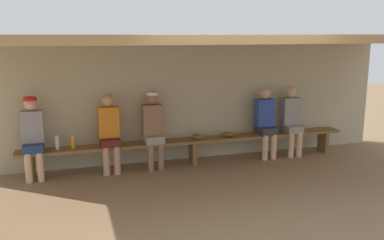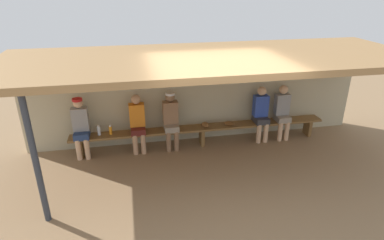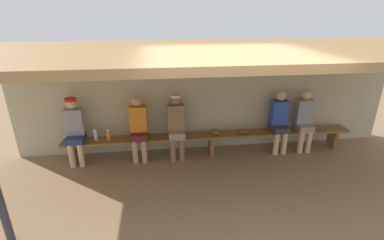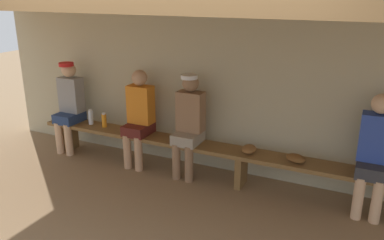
% 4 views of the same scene
% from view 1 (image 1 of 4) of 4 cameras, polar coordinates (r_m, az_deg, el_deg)
% --- Properties ---
extents(ground_plane, '(24.00, 24.00, 0.00)m').
position_cam_1_polar(ground_plane, '(6.26, 4.38, -10.11)').
color(ground_plane, '#8C6D4C').
extents(back_wall, '(8.00, 0.20, 2.20)m').
position_cam_1_polar(back_wall, '(7.80, -0.87, 2.70)').
color(back_wall, '#B7AD8C').
rests_on(back_wall, ground).
extents(dugout_roof, '(8.00, 2.80, 0.12)m').
position_cam_1_polar(dugout_roof, '(6.47, 2.39, 11.15)').
color(dugout_roof, '#9E7547').
rests_on(dugout_roof, back_wall).
extents(bench, '(6.00, 0.36, 0.46)m').
position_cam_1_polar(bench, '(7.53, 0.11, -3.18)').
color(bench, brown).
rests_on(bench, ground).
extents(player_rightmost, '(0.34, 0.42, 1.34)m').
position_cam_1_polar(player_rightmost, '(7.27, -5.37, -0.86)').
color(player_rightmost, gray).
rests_on(player_rightmost, ground).
extents(player_in_white, '(0.34, 0.42, 1.34)m').
position_cam_1_polar(player_in_white, '(8.25, 13.50, 0.26)').
color(player_in_white, gray).
rests_on(player_in_white, ground).
extents(player_shirtless_tan, '(0.34, 0.42, 1.34)m').
position_cam_1_polar(player_shirtless_tan, '(7.15, -21.05, -1.82)').
color(player_shirtless_tan, navy).
rests_on(player_shirtless_tan, ground).
extents(player_near_post, '(0.34, 0.42, 1.34)m').
position_cam_1_polar(player_near_post, '(7.99, 10.10, 0.03)').
color(player_near_post, '#333338').
rests_on(player_near_post, ground).
extents(player_in_blue, '(0.34, 0.42, 1.34)m').
position_cam_1_polar(player_in_blue, '(7.16, -11.29, -1.37)').
color(player_in_blue, '#591E19').
rests_on(player_in_blue, ground).
extents(water_bottle_orange, '(0.07, 0.07, 0.23)m').
position_cam_1_polar(water_bottle_orange, '(7.19, -18.05, -3.00)').
color(water_bottle_orange, silver).
rests_on(water_bottle_orange, bench).
extents(water_bottle_green, '(0.07, 0.07, 0.21)m').
position_cam_1_polar(water_bottle_green, '(7.18, -16.06, -2.96)').
color(water_bottle_green, orange).
rests_on(water_bottle_green, bench).
extents(baseball_glove_tan, '(0.29, 0.25, 0.09)m').
position_cam_1_polar(baseball_glove_tan, '(7.69, 4.85, -2.00)').
color(baseball_glove_tan, brown).
rests_on(baseball_glove_tan, bench).
extents(baseball_glove_worn, '(0.18, 0.25, 0.09)m').
position_cam_1_polar(baseball_glove_worn, '(7.53, 0.70, -2.25)').
color(baseball_glove_worn, brown).
rests_on(baseball_glove_worn, bench).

